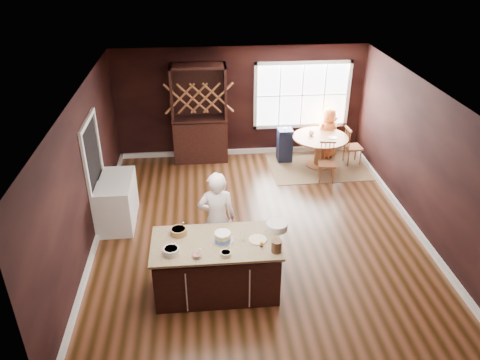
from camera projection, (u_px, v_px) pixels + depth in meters
name	position (u px, v px, depth m)	size (l,w,h in m)	color
room_shell	(259.00, 167.00, 8.24)	(7.00, 7.00, 7.00)	brown
window	(302.00, 95.00, 11.33)	(2.36, 0.10, 1.66)	white
doorway	(96.00, 175.00, 8.68)	(0.08, 1.26, 2.13)	white
kitchen_island	(217.00, 267.00, 7.23)	(1.94, 1.02, 0.92)	black
dining_table	(320.00, 145.00, 11.07)	(1.30, 1.30, 0.75)	brown
baker	(217.00, 219.00, 7.68)	(0.63, 0.41, 1.71)	white
layer_cake	(223.00, 237.00, 7.01)	(0.34, 0.34, 0.14)	white
bowl_blue	(171.00, 251.00, 6.74)	(0.24, 0.24, 0.09)	white
bowl_yellow	(179.00, 231.00, 7.17)	(0.26, 0.26, 0.10)	olive
bowl_pink	(197.00, 256.00, 6.67)	(0.14, 0.14, 0.05)	silver
bowl_olive	(226.00, 254.00, 6.71)	(0.16, 0.16, 0.06)	beige
drinking_glass	(242.00, 237.00, 7.01)	(0.07, 0.07, 0.14)	silver
dinner_plate	(258.00, 240.00, 7.04)	(0.28, 0.28, 0.02)	#F5EFCA
white_tub	(277.00, 226.00, 7.28)	(0.33, 0.33, 0.11)	white
stoneware_crock	(276.00, 246.00, 6.76)	(0.15, 0.15, 0.18)	brown
toy_figurine	(262.00, 244.00, 6.88)	(0.05, 0.05, 0.09)	#F3A20C
rug	(318.00, 165.00, 11.33)	(2.35, 1.82, 0.01)	brown
chair_east	(353.00, 145.00, 11.21)	(0.40, 0.38, 0.95)	brown
chair_south	(327.00, 162.00, 10.44)	(0.38, 0.36, 0.91)	brown
chair_north	(326.00, 133.00, 11.84)	(0.41, 0.39, 0.97)	#9A5935
seated_woman	(328.00, 133.00, 11.49)	(0.62, 0.40, 1.26)	orange
high_chair	(285.00, 144.00, 11.38)	(0.35, 0.35, 0.86)	black
toddler	(287.00, 130.00, 11.19)	(0.18, 0.14, 0.26)	#8CA5BF
table_plate	(333.00, 138.00, 10.91)	(0.20, 0.20, 0.02)	beige
table_cup	(311.00, 133.00, 11.02)	(0.13, 0.13, 0.10)	white
hutch	(199.00, 114.00, 11.06)	(1.29, 0.54, 2.37)	#302012
washer	(115.00, 209.00, 8.69)	(0.63, 0.61, 0.92)	silver
dryer	(120.00, 193.00, 9.26)	(0.61, 0.59, 0.89)	white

